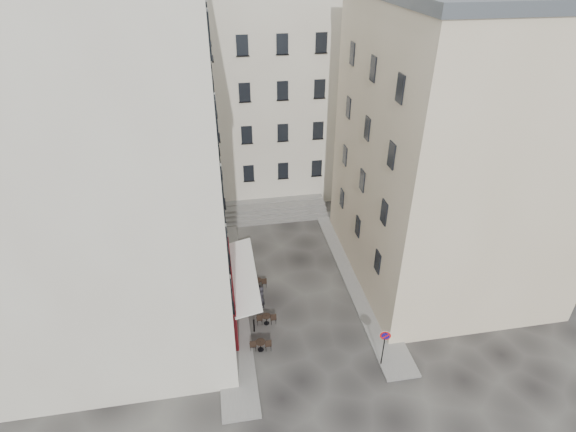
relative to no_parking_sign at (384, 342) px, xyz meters
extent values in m
plane|color=black|center=(-3.57, 4.80, -1.87)|extent=(90.00, 90.00, 0.00)
cube|color=slate|center=(-8.07, 8.80, -1.81)|extent=(2.00, 22.00, 0.12)
cube|color=slate|center=(0.93, 7.80, -1.81)|extent=(2.00, 18.00, 0.12)
cube|color=beige|center=(-14.07, 7.80, 8.13)|extent=(12.00, 16.00, 20.00)
cube|color=#C2B190|center=(6.93, 8.30, 7.13)|extent=(12.00, 14.00, 18.00)
cube|color=beige|center=(-4.57, 23.80, 7.13)|extent=(18.00, 10.00, 18.00)
cube|color=#4A0A0E|center=(-7.99, 5.80, -0.12)|extent=(0.25, 7.00, 3.50)
cube|color=black|center=(-7.95, 5.80, -0.47)|extent=(0.06, 3.85, 2.00)
cube|color=white|center=(-7.17, 5.80, 1.08)|extent=(1.58, 7.30, 0.41)
cube|color=#595754|center=(-3.57, 16.70, -1.77)|extent=(9.00, 1.80, 0.20)
cube|color=#595754|center=(-3.57, 17.15, -1.57)|extent=(9.00, 1.80, 0.20)
cube|color=#595754|center=(-3.57, 17.60, -1.37)|extent=(9.00, 1.80, 0.20)
cube|color=#595754|center=(-3.57, 18.05, -1.17)|extent=(9.00, 1.80, 0.20)
cylinder|color=black|center=(-6.82, 3.80, -1.42)|extent=(0.10, 0.10, 0.90)
sphere|color=black|center=(-6.82, 3.80, -0.95)|extent=(0.12, 0.12, 0.12)
cylinder|color=black|center=(-6.82, 7.30, -1.42)|extent=(0.10, 0.10, 0.90)
sphere|color=black|center=(-6.82, 7.30, -0.95)|extent=(0.12, 0.12, 0.12)
cylinder|color=black|center=(-6.82, 10.80, -1.42)|extent=(0.10, 0.10, 0.90)
sphere|color=black|center=(-6.82, 10.80, -0.95)|extent=(0.12, 0.12, 0.12)
cylinder|color=black|center=(0.00, 0.01, -0.57)|extent=(0.07, 0.07, 2.60)
cylinder|color=red|center=(0.00, 0.00, 0.47)|extent=(0.58, 0.20, 0.60)
cylinder|color=navy|center=(0.00, -0.02, 0.47)|extent=(0.43, 0.16, 0.44)
cube|color=red|center=(0.00, -0.05, 0.47)|extent=(0.34, 0.12, 0.35)
cylinder|color=black|center=(-6.61, 2.21, -1.80)|extent=(0.35, 0.35, 0.02)
cylinder|color=black|center=(-6.61, 2.21, -1.48)|extent=(0.05, 0.05, 0.69)
cylinder|color=black|center=(-6.61, 2.21, -1.16)|extent=(0.59, 0.59, 0.04)
cube|color=black|center=(-6.17, 2.21, -1.43)|extent=(0.37, 0.37, 0.88)
cube|color=black|center=(-7.05, 2.31, -1.43)|extent=(0.37, 0.37, 0.88)
cylinder|color=black|center=(-5.99, 4.28, -1.80)|extent=(0.34, 0.34, 0.02)
cylinder|color=black|center=(-5.99, 4.28, -1.49)|extent=(0.05, 0.05, 0.67)
cylinder|color=black|center=(-5.99, 4.28, -1.18)|extent=(0.57, 0.57, 0.04)
cube|color=black|center=(-5.56, 4.28, -1.44)|extent=(0.36, 0.36, 0.86)
cube|color=black|center=(-6.42, 4.38, -1.44)|extent=(0.36, 0.36, 0.86)
cylinder|color=black|center=(-7.17, 6.26, -1.80)|extent=(0.35, 0.35, 0.02)
cylinder|color=black|center=(-7.17, 6.26, -1.49)|extent=(0.05, 0.05, 0.67)
cylinder|color=black|center=(-7.17, 6.26, -1.18)|extent=(0.58, 0.58, 0.04)
cube|color=black|center=(-6.74, 6.26, -1.44)|extent=(0.36, 0.36, 0.86)
cube|color=black|center=(-7.60, 6.35, -1.44)|extent=(0.36, 0.36, 0.86)
cylinder|color=black|center=(-6.10, 7.86, -1.81)|extent=(0.32, 0.32, 0.02)
cylinder|color=black|center=(-6.10, 7.86, -1.51)|extent=(0.04, 0.04, 0.62)
cylinder|color=black|center=(-6.10, 7.86, -1.23)|extent=(0.54, 0.54, 0.04)
cube|color=black|center=(-5.70, 7.86, -1.47)|extent=(0.34, 0.34, 0.80)
cube|color=black|center=(-6.50, 7.95, -1.47)|extent=(0.34, 0.34, 0.80)
cylinder|color=black|center=(-6.89, 9.64, -1.80)|extent=(0.34, 0.34, 0.02)
cylinder|color=black|center=(-6.89, 9.64, -1.49)|extent=(0.05, 0.05, 0.67)
cylinder|color=black|center=(-6.89, 9.64, -1.18)|extent=(0.57, 0.57, 0.04)
cube|color=black|center=(-6.46, 9.64, -1.44)|extent=(0.36, 0.36, 0.86)
cube|color=black|center=(-7.32, 9.74, -1.44)|extent=(0.36, 0.36, 0.86)
imported|color=black|center=(-6.17, 5.67, -0.93)|extent=(0.81, 0.80, 1.88)
camera|label=1|loc=(-8.14, -16.16, 18.72)|focal=28.00mm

